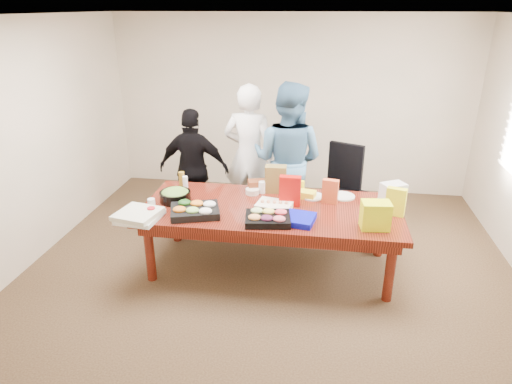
% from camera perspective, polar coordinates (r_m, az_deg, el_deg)
% --- Properties ---
extents(floor, '(5.50, 5.00, 0.02)m').
position_cam_1_polar(floor, '(5.24, 1.82, -9.53)').
color(floor, '#47301E').
rests_on(floor, ground).
extents(ceiling, '(5.50, 5.00, 0.02)m').
position_cam_1_polar(ceiling, '(4.43, 2.28, 21.76)').
color(ceiling, white).
rests_on(ceiling, wall_back).
extents(wall_back, '(5.50, 0.04, 2.70)m').
position_cam_1_polar(wall_back, '(7.07, 4.42, 10.94)').
color(wall_back, beige).
rests_on(wall_back, floor).
extents(wall_front, '(5.50, 0.04, 2.70)m').
position_cam_1_polar(wall_front, '(2.43, -5.04, -13.46)').
color(wall_front, beige).
rests_on(wall_front, floor).
extents(wall_left, '(0.04, 5.00, 2.70)m').
position_cam_1_polar(wall_left, '(5.65, -27.02, 5.53)').
color(wall_left, beige).
rests_on(wall_left, floor).
extents(conference_table, '(2.80, 1.20, 0.75)m').
position_cam_1_polar(conference_table, '(5.04, 1.87, -5.83)').
color(conference_table, '#4C1C0F').
rests_on(conference_table, floor).
extents(office_chair, '(0.74, 0.74, 1.10)m').
position_cam_1_polar(office_chair, '(5.87, 11.18, -0.11)').
color(office_chair, black).
rests_on(office_chair, floor).
extents(person_center, '(0.72, 0.51, 1.89)m').
position_cam_1_polar(person_center, '(5.96, -0.87, 4.71)').
color(person_center, white).
rests_on(person_center, floor).
extents(person_right, '(1.13, 0.99, 1.96)m').
position_cam_1_polar(person_right, '(5.65, 4.04, 4.05)').
color(person_right, teal).
rests_on(person_right, floor).
extents(person_left, '(0.94, 0.40, 1.59)m').
position_cam_1_polar(person_left, '(5.94, -7.91, 2.95)').
color(person_left, black).
rests_on(person_left, floor).
extents(veggie_tray, '(0.59, 0.52, 0.08)m').
position_cam_1_polar(veggie_tray, '(4.74, -7.79, -2.42)').
color(veggie_tray, black).
rests_on(veggie_tray, conference_table).
extents(fruit_tray, '(0.50, 0.41, 0.07)m').
position_cam_1_polar(fruit_tray, '(4.54, 1.51, -3.43)').
color(fruit_tray, black).
rests_on(fruit_tray, conference_table).
extents(sheet_cake, '(0.42, 0.34, 0.06)m').
position_cam_1_polar(sheet_cake, '(4.83, 2.34, -1.77)').
color(sheet_cake, white).
rests_on(sheet_cake, conference_table).
extents(salad_bowl, '(0.42, 0.42, 0.11)m').
position_cam_1_polar(salad_bowl, '(5.08, -10.25, -0.55)').
color(salad_bowl, black).
rests_on(salad_bowl, conference_table).
extents(chip_bag_blue, '(0.47, 0.39, 0.06)m').
position_cam_1_polar(chip_bag_blue, '(4.57, 4.79, -3.36)').
color(chip_bag_blue, '#090DB0').
rests_on(chip_bag_blue, conference_table).
extents(chip_bag_red, '(0.23, 0.10, 0.34)m').
position_cam_1_polar(chip_bag_red, '(4.87, 4.35, 0.14)').
color(chip_bag_red, '#B80E08').
rests_on(chip_bag_red, conference_table).
extents(chip_bag_yellow, '(0.22, 0.14, 0.30)m').
position_cam_1_polar(chip_bag_yellow, '(4.86, 17.37, -1.19)').
color(chip_bag_yellow, yellow).
rests_on(chip_bag_yellow, conference_table).
extents(chip_bag_orange, '(0.19, 0.11, 0.27)m').
position_cam_1_polar(chip_bag_orange, '(5.00, 9.43, 0.09)').
color(chip_bag_orange, '#C74D26').
rests_on(chip_bag_orange, conference_table).
extents(mayo_jar, '(0.09, 0.09, 0.14)m').
position_cam_1_polar(mayo_jar, '(5.22, 0.81, 0.61)').
color(mayo_jar, white).
rests_on(mayo_jar, conference_table).
extents(mustard_bottle, '(0.06, 0.06, 0.15)m').
position_cam_1_polar(mustard_bottle, '(5.24, 5.90, 0.64)').
color(mustard_bottle, yellow).
rests_on(mustard_bottle, conference_table).
extents(dressing_bottle, '(0.08, 0.08, 0.21)m').
position_cam_1_polar(dressing_bottle, '(5.39, -9.43, 1.46)').
color(dressing_bottle, '#856218').
rests_on(dressing_bottle, conference_table).
extents(ranch_bottle, '(0.07, 0.07, 0.18)m').
position_cam_1_polar(ranch_bottle, '(5.33, -8.99, 1.06)').
color(ranch_bottle, white).
rests_on(ranch_bottle, conference_table).
extents(banana_bunch, '(0.27, 0.19, 0.08)m').
position_cam_1_polar(banana_bunch, '(5.13, 6.23, -0.27)').
color(banana_bunch, yellow).
rests_on(banana_bunch, conference_table).
extents(bread_loaf, '(0.35, 0.22, 0.13)m').
position_cam_1_polar(bread_loaf, '(5.29, 0.76, 0.87)').
color(bread_loaf, brown).
rests_on(bread_loaf, conference_table).
extents(kraft_bag, '(0.25, 0.15, 0.32)m').
position_cam_1_polar(kraft_bag, '(5.22, 2.52, 1.67)').
color(kraft_bag, brown).
rests_on(kraft_bag, conference_table).
extents(red_cup, '(0.09, 0.09, 0.11)m').
position_cam_1_polar(red_cup, '(4.75, -13.19, -2.53)').
color(red_cup, '#AA131B').
rests_on(red_cup, conference_table).
extents(clear_cup_a, '(0.10, 0.10, 0.11)m').
position_cam_1_polar(clear_cup_a, '(4.95, -13.17, -1.47)').
color(clear_cup_a, silver).
rests_on(clear_cup_a, conference_table).
extents(clear_cup_b, '(0.09, 0.09, 0.11)m').
position_cam_1_polar(clear_cup_b, '(5.11, -11.43, -0.57)').
color(clear_cup_b, white).
rests_on(clear_cup_b, conference_table).
extents(pizza_box_lower, '(0.44, 0.44, 0.05)m').
position_cam_1_polar(pizza_box_lower, '(4.75, -14.59, -3.10)').
color(pizza_box_lower, white).
rests_on(pizza_box_lower, conference_table).
extents(pizza_box_upper, '(0.47, 0.47, 0.05)m').
position_cam_1_polar(pizza_box_upper, '(4.71, -14.83, -2.70)').
color(pizza_box_upper, beige).
rests_on(pizza_box_upper, pizza_box_lower).
extents(plate_a, '(0.36, 0.36, 0.02)m').
position_cam_1_polar(plate_a, '(5.23, 10.97, -0.52)').
color(plate_a, silver).
rests_on(plate_a, conference_table).
extents(plate_b, '(0.32, 0.32, 0.02)m').
position_cam_1_polar(plate_b, '(5.16, 7.29, -0.57)').
color(plate_b, silver).
rests_on(plate_b, conference_table).
extents(dip_bowl_a, '(0.16, 0.16, 0.05)m').
position_cam_1_polar(dip_bowl_a, '(5.22, 4.33, 0.03)').
color(dip_bowl_a, beige).
rests_on(dip_bowl_a, conference_table).
extents(dip_bowl_b, '(0.18, 0.18, 0.06)m').
position_cam_1_polar(dip_bowl_b, '(5.20, -0.46, 0.09)').
color(dip_bowl_b, beige).
rests_on(dip_bowl_b, conference_table).
extents(grocery_bag_white, '(0.30, 0.27, 0.26)m').
position_cam_1_polar(grocery_bag_white, '(5.07, 17.01, -0.35)').
color(grocery_bag_white, silver).
rests_on(grocery_bag_white, conference_table).
extents(grocery_bag_yellow, '(0.29, 0.22, 0.28)m').
position_cam_1_polar(grocery_bag_yellow, '(4.52, 14.97, -2.88)').
color(grocery_bag_yellow, '#DBF00F').
rests_on(grocery_bag_yellow, conference_table).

